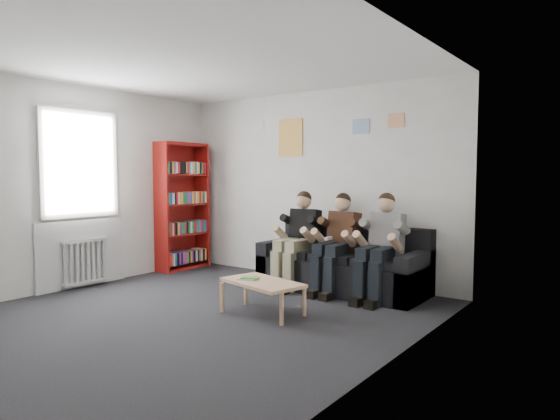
% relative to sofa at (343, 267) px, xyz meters
% --- Properties ---
extents(room_shell, '(5.00, 5.00, 5.00)m').
position_rel_sofa_xyz_m(room_shell, '(-0.72, -2.09, 1.05)').
color(room_shell, black).
rests_on(room_shell, ground).
extents(sofa, '(2.16, 0.88, 0.83)m').
position_rel_sofa_xyz_m(sofa, '(0.00, 0.00, 0.00)').
color(sofa, black).
rests_on(sofa, ground).
extents(bookshelf, '(0.30, 0.90, 2.01)m').
position_rel_sofa_xyz_m(bookshelf, '(-2.79, -0.21, 0.70)').
color(bookshelf, maroon).
rests_on(bookshelf, ground).
extents(coffee_table, '(0.91, 0.50, 0.36)m').
position_rel_sofa_xyz_m(coffee_table, '(-0.16, -1.50, 0.02)').
color(coffee_table, '#DBAF7E').
rests_on(coffee_table, ground).
extents(game_cases, '(0.20, 0.16, 0.03)m').
position_rel_sofa_xyz_m(game_cases, '(-0.33, -1.53, 0.08)').
color(game_cases, silver).
rests_on(game_cases, coffee_table).
extents(person_left, '(0.39, 0.83, 1.29)m').
position_rel_sofa_xyz_m(person_left, '(-0.60, -0.20, 0.34)').
color(person_left, black).
rests_on(person_left, sofa).
extents(person_middle, '(0.38, 0.82, 1.27)m').
position_rel_sofa_xyz_m(person_middle, '(-0.00, -0.20, 0.34)').
color(person_middle, '#442316').
rests_on(person_middle, sofa).
extents(person_right, '(0.39, 0.83, 1.29)m').
position_rel_sofa_xyz_m(person_right, '(0.60, -0.20, 0.34)').
color(person_right, silver).
rests_on(person_right, sofa).
extents(radiator, '(0.10, 0.64, 0.60)m').
position_rel_sofa_xyz_m(radiator, '(-2.87, -1.89, 0.05)').
color(radiator, silver).
rests_on(radiator, ground).
extents(window, '(0.05, 1.30, 2.36)m').
position_rel_sofa_xyz_m(window, '(-2.95, -1.89, 0.73)').
color(window, white).
rests_on(window, room_shell).
extents(poster_large, '(0.42, 0.01, 0.55)m').
position_rel_sofa_xyz_m(poster_large, '(-1.12, 0.40, 1.75)').
color(poster_large, '#E4D750').
rests_on(poster_large, room_shell).
extents(poster_blue, '(0.25, 0.01, 0.20)m').
position_rel_sofa_xyz_m(poster_blue, '(0.03, 0.40, 1.85)').
color(poster_blue, '#3E78D2').
rests_on(poster_blue, room_shell).
extents(poster_pink, '(0.22, 0.01, 0.18)m').
position_rel_sofa_xyz_m(poster_pink, '(0.53, 0.40, 1.90)').
color(poster_pink, '#C03C77').
rests_on(poster_pink, room_shell).
extents(poster_sign, '(0.20, 0.01, 0.14)m').
position_rel_sofa_xyz_m(poster_sign, '(-1.72, 0.40, 1.95)').
color(poster_sign, silver).
rests_on(poster_sign, room_shell).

